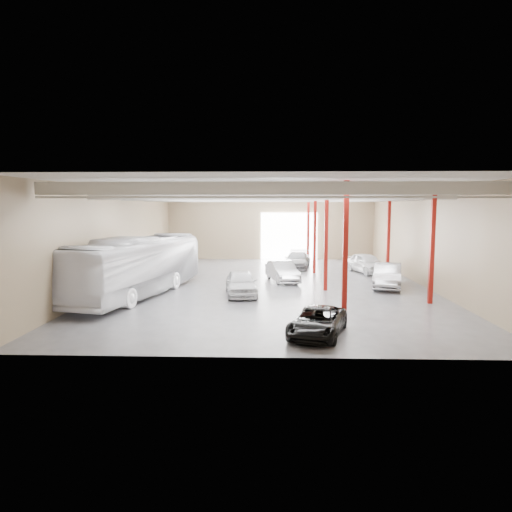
# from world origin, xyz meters

# --- Properties ---
(depot_shell) EXTENTS (22.12, 32.12, 7.06)m
(depot_shell) POSITION_xyz_m (0.13, 0.48, 4.98)
(depot_shell) COLOR #48474C
(depot_shell) RESTS_ON ground
(coach_bus) EXTENTS (5.88, 13.99, 3.80)m
(coach_bus) POSITION_xyz_m (-8.50, -4.12, 1.90)
(coach_bus) COLOR white
(coach_bus) RESTS_ON ground
(black_sedan) EXTENTS (3.35, 4.97, 1.26)m
(black_sedan) POSITION_xyz_m (2.16, -13.00, 0.63)
(black_sedan) COLOR black
(black_sedan) RESTS_ON ground
(car_row_a) EXTENTS (2.53, 4.97, 1.62)m
(car_row_a) POSITION_xyz_m (-1.86, -3.90, 0.81)
(car_row_a) COLOR silver
(car_row_a) RESTS_ON ground
(car_row_b) EXTENTS (2.74, 4.97, 1.55)m
(car_row_b) POSITION_xyz_m (0.95, 1.50, 0.78)
(car_row_b) COLOR #BBBBC0
(car_row_b) RESTS_ON ground
(car_row_c) EXTENTS (2.94, 5.55, 1.53)m
(car_row_c) POSITION_xyz_m (2.50, 9.00, 0.77)
(car_row_c) COLOR slate
(car_row_c) RESTS_ON ground
(car_right_near) EXTENTS (3.14, 5.52, 1.72)m
(car_right_near) POSITION_xyz_m (8.30, -0.82, 0.86)
(car_right_near) COLOR #A2A1A6
(car_right_near) RESTS_ON ground
(car_right_far) EXTENTS (3.32, 5.31, 1.69)m
(car_right_far) POSITION_xyz_m (8.30, 6.27, 0.84)
(car_right_far) COLOR silver
(car_right_far) RESTS_ON ground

